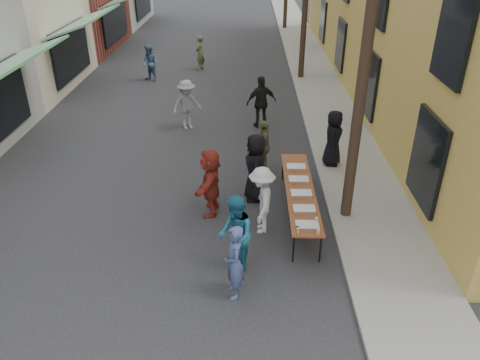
{
  "coord_description": "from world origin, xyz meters",
  "views": [
    {
      "loc": [
        1.85,
        -6.92,
        6.48
      ],
      "look_at": [
        1.66,
        2.51,
        1.3
      ],
      "focal_mm": 35.0,
      "sensor_mm": 36.0,
      "label": 1
    }
  ],
  "objects_px": {
    "utility_pole_near": "(369,34)",
    "guest_front_c": "(235,235)",
    "guest_front_a": "(256,168)",
    "catering_tray_sausage": "(307,226)",
    "server": "(333,138)",
    "serving_table": "(300,190)"
  },
  "relations": [
    {
      "from": "utility_pole_near",
      "to": "guest_front_c",
      "type": "bearing_deg",
      "value": -142.57
    },
    {
      "from": "utility_pole_near",
      "to": "server",
      "type": "distance_m",
      "value": 4.52
    },
    {
      "from": "catering_tray_sausage",
      "to": "utility_pole_near",
      "type": "bearing_deg",
      "value": 53.34
    },
    {
      "from": "utility_pole_near",
      "to": "guest_front_a",
      "type": "height_order",
      "value": "utility_pole_near"
    },
    {
      "from": "serving_table",
      "to": "catering_tray_sausage",
      "type": "height_order",
      "value": "catering_tray_sausage"
    },
    {
      "from": "catering_tray_sausage",
      "to": "guest_front_c",
      "type": "relative_size",
      "value": 0.28
    },
    {
      "from": "utility_pole_near",
      "to": "guest_front_a",
      "type": "bearing_deg",
      "value": 159.25
    },
    {
      "from": "utility_pole_near",
      "to": "catering_tray_sausage",
      "type": "height_order",
      "value": "utility_pole_near"
    },
    {
      "from": "utility_pole_near",
      "to": "guest_front_c",
      "type": "height_order",
      "value": "utility_pole_near"
    },
    {
      "from": "utility_pole_near",
      "to": "guest_front_a",
      "type": "relative_size",
      "value": 4.85
    },
    {
      "from": "utility_pole_near",
      "to": "guest_front_c",
      "type": "xyz_separation_m",
      "value": [
        -2.7,
        -2.07,
        -3.62
      ]
    },
    {
      "from": "guest_front_c",
      "to": "catering_tray_sausage",
      "type": "bearing_deg",
      "value": 96.52
    },
    {
      "from": "serving_table",
      "to": "guest_front_a",
      "type": "height_order",
      "value": "guest_front_a"
    },
    {
      "from": "guest_front_a",
      "to": "server",
      "type": "bearing_deg",
      "value": 126.49
    },
    {
      "from": "guest_front_a",
      "to": "server",
      "type": "distance_m",
      "value": 3.01
    },
    {
      "from": "serving_table",
      "to": "server",
      "type": "xyz_separation_m",
      "value": [
        1.22,
        2.71,
        0.23
      ]
    },
    {
      "from": "utility_pole_near",
      "to": "catering_tray_sausage",
      "type": "distance_m",
      "value": 4.2
    },
    {
      "from": "serving_table",
      "to": "guest_front_c",
      "type": "bearing_deg",
      "value": -125.5
    },
    {
      "from": "catering_tray_sausage",
      "to": "serving_table",
      "type": "bearing_deg",
      "value": 90.0
    },
    {
      "from": "catering_tray_sausage",
      "to": "guest_front_c",
      "type": "bearing_deg",
      "value": -162.06
    },
    {
      "from": "utility_pole_near",
      "to": "guest_front_c",
      "type": "relative_size",
      "value": 5.1
    },
    {
      "from": "utility_pole_near",
      "to": "guest_front_a",
      "type": "xyz_separation_m",
      "value": [
        -2.26,
        0.85,
        -3.57
      ]
    }
  ]
}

